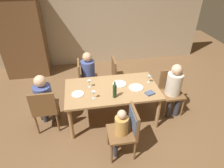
% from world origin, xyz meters
% --- Properties ---
extents(ground_plane, '(10.00, 10.00, 0.00)m').
position_xyz_m(ground_plane, '(0.00, 0.00, 0.00)').
color(ground_plane, brown).
extents(rear_room_partition, '(6.40, 0.12, 2.70)m').
position_xyz_m(rear_room_partition, '(0.00, 2.68, 1.35)').
color(rear_room_partition, tan).
rests_on(rear_room_partition, ground_plane).
extents(armoire_cabinet, '(1.18, 0.62, 2.18)m').
position_xyz_m(armoire_cabinet, '(-1.98, 2.23, 1.10)').
color(armoire_cabinet, brown).
rests_on(armoire_cabinet, ground_plane).
extents(dining_table, '(1.76, 0.97, 0.75)m').
position_xyz_m(dining_table, '(0.00, 0.00, 0.67)').
color(dining_table, '#A87F51').
rests_on(dining_table, ground_plane).
extents(chair_right_end, '(0.44, 0.44, 0.92)m').
position_xyz_m(chair_right_end, '(1.26, 0.09, 0.53)').
color(chair_right_end, brown).
rests_on(chair_right_end, ground_plane).
extents(chair_far_left, '(0.44, 0.44, 0.92)m').
position_xyz_m(chair_far_left, '(-0.48, 0.86, 0.53)').
color(chair_far_left, brown).
rests_on(chair_far_left, ground_plane).
extents(chair_left_end, '(0.44, 0.44, 0.92)m').
position_xyz_m(chair_left_end, '(-1.26, -0.09, 0.53)').
color(chair_left_end, brown).
rests_on(chair_left_end, ground_plane).
extents(chair_near, '(0.46, 0.44, 0.92)m').
position_xyz_m(chair_near, '(0.12, -0.86, 0.59)').
color(chair_near, brown).
rests_on(chair_near, ground_plane).
extents(chair_far_right, '(0.44, 0.44, 0.92)m').
position_xyz_m(chair_far_right, '(0.31, 0.86, 0.53)').
color(chair_far_right, brown).
rests_on(chair_far_right, ground_plane).
extents(person_woman_host, '(0.31, 0.36, 1.14)m').
position_xyz_m(person_woman_host, '(1.26, -0.03, 0.66)').
color(person_woman_host, '#33333D').
rests_on(person_woman_host, ground_plane).
extents(person_man_bearded, '(0.35, 0.31, 1.13)m').
position_xyz_m(person_man_bearded, '(-0.37, 0.86, 0.65)').
color(person_man_bearded, '#33333D').
rests_on(person_man_bearded, ground_plane).
extents(person_man_guest, '(0.32, 0.36, 1.16)m').
position_xyz_m(person_man_guest, '(-1.26, 0.03, 0.67)').
color(person_man_guest, '#33333D').
rests_on(person_man_guest, ground_plane).
extents(person_child_small, '(0.25, 0.22, 0.94)m').
position_xyz_m(person_child_small, '(-0.02, -0.86, 0.56)').
color(person_child_small, '#33333D').
rests_on(person_child_small, ground_plane).
extents(wine_bottle_tall_green, '(0.07, 0.07, 0.32)m').
position_xyz_m(wine_bottle_tall_green, '(0.00, -0.27, 0.90)').
color(wine_bottle_tall_green, '#19381E').
rests_on(wine_bottle_tall_green, dining_table).
extents(wine_glass_near_left, '(0.07, 0.07, 0.15)m').
position_xyz_m(wine_glass_near_left, '(-0.42, 0.13, 0.86)').
color(wine_glass_near_left, silver).
rests_on(wine_glass_near_left, dining_table).
extents(wine_glass_centre, '(0.07, 0.07, 0.15)m').
position_xyz_m(wine_glass_centre, '(-0.37, -0.24, 0.86)').
color(wine_glass_centre, silver).
rests_on(wine_glass_centre, dining_table).
extents(wine_glass_near_right, '(0.07, 0.07, 0.15)m').
position_xyz_m(wine_glass_near_right, '(0.75, 0.09, 0.86)').
color(wine_glass_near_right, silver).
rests_on(wine_glass_near_right, dining_table).
extents(dinner_plate_host, '(0.28, 0.28, 0.01)m').
position_xyz_m(dinner_plate_host, '(0.46, -0.06, 0.76)').
color(dinner_plate_host, silver).
rests_on(dinner_plate_host, dining_table).
extents(dinner_plate_guest_left, '(0.22, 0.22, 0.01)m').
position_xyz_m(dinner_plate_guest_left, '(-0.65, -0.08, 0.76)').
color(dinner_plate_guest_left, white).
rests_on(dinner_plate_guest_left, dining_table).
extents(dinner_plate_guest_right, '(0.27, 0.27, 0.01)m').
position_xyz_m(dinner_plate_guest_right, '(0.17, 0.12, 0.76)').
color(dinner_plate_guest_right, silver).
rests_on(dinner_plate_guest_right, dining_table).
extents(folded_napkin, '(0.19, 0.17, 0.03)m').
position_xyz_m(folded_napkin, '(0.65, -0.29, 0.76)').
color(folded_napkin, '#4C5B75').
rests_on(folded_napkin, dining_table).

